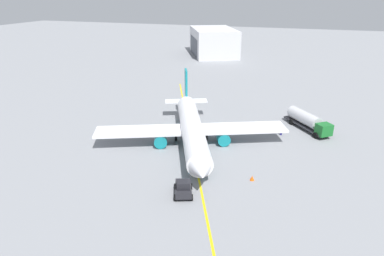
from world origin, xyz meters
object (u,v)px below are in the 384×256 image
airplane (192,129)px  pushback_tug (183,188)px  safety_cone_nose (252,178)px  fuel_tanker (308,121)px  refueling_worker (281,130)px

airplane → pushback_tug: bearing=14.9°
safety_cone_nose → airplane: bearing=-127.4°
fuel_tanker → refueling_worker: 5.98m
fuel_tanker → refueling_worker: (4.10, -4.26, -0.91)m
airplane → fuel_tanker: size_ratio=3.15×
airplane → refueling_worker: 16.47m
pushback_tug → safety_cone_nose: size_ratio=6.05×
pushback_tug → refueling_worker: pushback_tug is taller
fuel_tanker → refueling_worker: size_ratio=5.97×
airplane → pushback_tug: (15.37, 4.10, -1.60)m
airplane → refueling_worker: airplane is taller
airplane → safety_cone_nose: size_ratio=47.80×
fuel_tanker → refueling_worker: bearing=-46.1°
airplane → pushback_tug: size_ratio=7.90×
fuel_tanker → safety_cone_nose: (21.73, -6.46, -1.40)m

